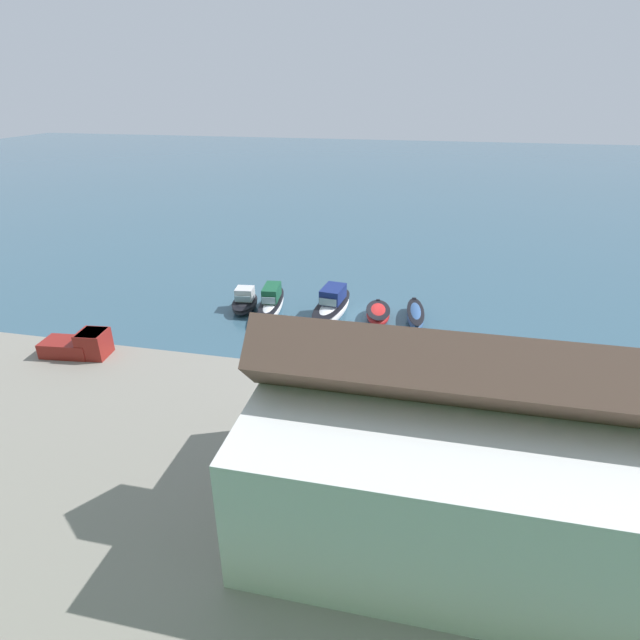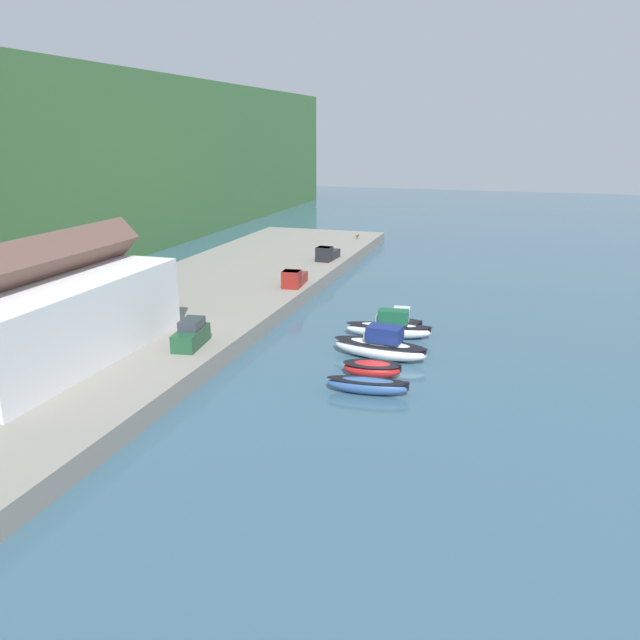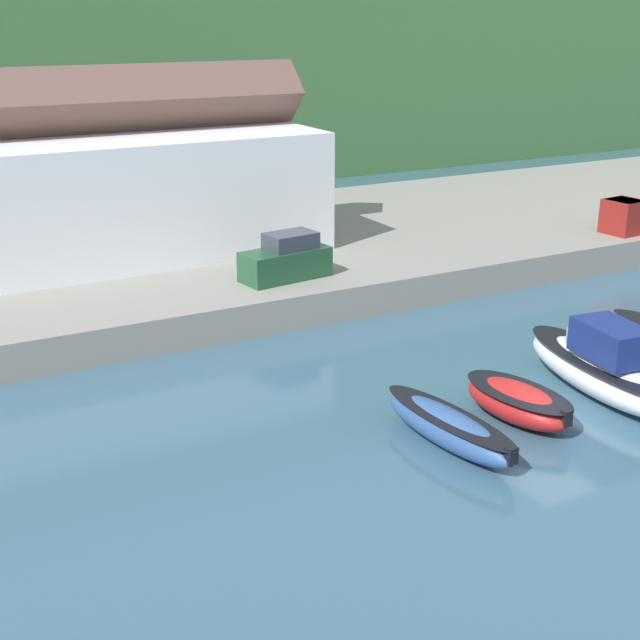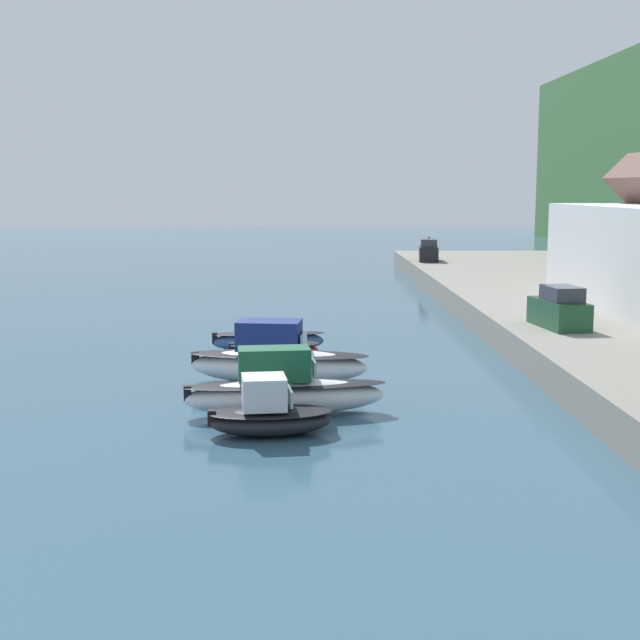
{
  "view_description": "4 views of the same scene",
  "coord_description": "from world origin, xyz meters",
  "px_view_note": "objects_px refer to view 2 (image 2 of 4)",
  "views": [
    {
      "loc": [
        -4.65,
        41.32,
        19.24
      ],
      "look_at": [
        3.16,
        5.13,
        1.68
      ],
      "focal_mm": 28.0,
      "sensor_mm": 36.0,
      "label": 1
    },
    {
      "loc": [
        -44.98,
        -9.0,
        18.2
      ],
      "look_at": [
        4.14,
        6.54,
        2.48
      ],
      "focal_mm": 35.0,
      "sensor_mm": 36.0,
      "label": 2
    },
    {
      "loc": [
        -20.65,
        -20.79,
        13.52
      ],
      "look_at": [
        -4.95,
        8.08,
        2.01
      ],
      "focal_mm": 50.0,
      "sensor_mm": 36.0,
      "label": 3
    },
    {
      "loc": [
        41.9,
        2.11,
        8.66
      ],
      "look_at": [
        -2.25,
        2.92,
        2.08
      ],
      "focal_mm": 50.0,
      "sensor_mm": 36.0,
      "label": 4
    }
  ],
  "objects_px": {
    "pickup_truck_1": "(327,254)",
    "moored_boat_3": "(389,327)",
    "moored_boat_1": "(372,369)",
    "dog_on_quay": "(357,236)",
    "moored_boat_2": "(381,346)",
    "moored_boat_0": "(368,385)",
    "moored_boat_4": "(399,322)",
    "pickup_truck_0": "(294,278)",
    "parked_car_0": "(191,335)"
  },
  "relations": [
    {
      "from": "moored_boat_3",
      "to": "pickup_truck_0",
      "type": "distance_m",
      "value": 16.48
    },
    {
      "from": "moored_boat_2",
      "to": "pickup_truck_1",
      "type": "bearing_deg",
      "value": 31.69
    },
    {
      "from": "parked_car_0",
      "to": "moored_boat_2",
      "type": "bearing_deg",
      "value": -165.02
    },
    {
      "from": "moored_boat_0",
      "to": "parked_car_0",
      "type": "xyz_separation_m",
      "value": [
        1.58,
        14.96,
        1.83
      ]
    },
    {
      "from": "pickup_truck_0",
      "to": "dog_on_quay",
      "type": "distance_m",
      "value": 32.8
    },
    {
      "from": "pickup_truck_0",
      "to": "pickup_truck_1",
      "type": "bearing_deg",
      "value": -93.15
    },
    {
      "from": "moored_boat_3",
      "to": "dog_on_quay",
      "type": "xyz_separation_m",
      "value": [
        42.9,
        13.94,
        1.06
      ]
    },
    {
      "from": "moored_boat_1",
      "to": "parked_car_0",
      "type": "distance_m",
      "value": 14.74
    },
    {
      "from": "moored_boat_3",
      "to": "dog_on_quay",
      "type": "height_order",
      "value": "moored_boat_3"
    },
    {
      "from": "moored_boat_4",
      "to": "pickup_truck_0",
      "type": "bearing_deg",
      "value": 54.38
    },
    {
      "from": "moored_boat_1",
      "to": "moored_boat_2",
      "type": "relative_size",
      "value": 0.57
    },
    {
      "from": "moored_boat_2",
      "to": "pickup_truck_1",
      "type": "xyz_separation_m",
      "value": [
        30.61,
        14.01,
        1.34
      ]
    },
    {
      "from": "pickup_truck_0",
      "to": "pickup_truck_1",
      "type": "relative_size",
      "value": 1.02
    },
    {
      "from": "moored_boat_0",
      "to": "moored_boat_4",
      "type": "relative_size",
      "value": 1.32
    },
    {
      "from": "parked_car_0",
      "to": "dog_on_quay",
      "type": "relative_size",
      "value": 5.03
    },
    {
      "from": "moored_boat_0",
      "to": "pickup_truck_0",
      "type": "xyz_separation_m",
      "value": [
        23.14,
        14.0,
        1.73
      ]
    },
    {
      "from": "moored_boat_0",
      "to": "pickup_truck_0",
      "type": "distance_m",
      "value": 27.1
    },
    {
      "from": "moored_boat_4",
      "to": "parked_car_0",
      "type": "bearing_deg",
      "value": 128.09
    },
    {
      "from": "moored_boat_2",
      "to": "pickup_truck_0",
      "type": "bearing_deg",
      "value": 47.41
    },
    {
      "from": "moored_boat_0",
      "to": "parked_car_0",
      "type": "distance_m",
      "value": 15.15
    },
    {
      "from": "pickup_truck_1",
      "to": "moored_boat_3",
      "type": "bearing_deg",
      "value": 121.14
    },
    {
      "from": "moored_boat_1",
      "to": "pickup_truck_1",
      "type": "height_order",
      "value": "pickup_truck_1"
    },
    {
      "from": "moored_boat_1",
      "to": "moored_boat_3",
      "type": "height_order",
      "value": "moored_boat_3"
    },
    {
      "from": "moored_boat_1",
      "to": "moored_boat_2",
      "type": "distance_m",
      "value": 4.19
    },
    {
      "from": "moored_boat_0",
      "to": "moored_boat_2",
      "type": "relative_size",
      "value": 0.74
    },
    {
      "from": "moored_boat_1",
      "to": "parked_car_0",
      "type": "relative_size",
      "value": 1.07
    },
    {
      "from": "moored_boat_2",
      "to": "dog_on_quay",
      "type": "height_order",
      "value": "moored_boat_2"
    },
    {
      "from": "moored_boat_3",
      "to": "moored_boat_4",
      "type": "height_order",
      "value": "moored_boat_3"
    },
    {
      "from": "moored_boat_2",
      "to": "pickup_truck_0",
      "type": "distance_m",
      "value": 20.62
    },
    {
      "from": "moored_boat_1",
      "to": "pickup_truck_0",
      "type": "relative_size",
      "value": 0.96
    },
    {
      "from": "moored_boat_2",
      "to": "dog_on_quay",
      "type": "distance_m",
      "value": 50.55
    },
    {
      "from": "dog_on_quay",
      "to": "pickup_truck_1",
      "type": "bearing_deg",
      "value": -68.48
    },
    {
      "from": "moored_boat_1",
      "to": "dog_on_quay",
      "type": "relative_size",
      "value": 5.39
    },
    {
      "from": "moored_boat_1",
      "to": "moored_boat_0",
      "type": "bearing_deg",
      "value": -178.83
    },
    {
      "from": "moored_boat_1",
      "to": "moored_boat_4",
      "type": "xyz_separation_m",
      "value": [
        12.47,
        0.22,
        0.08
      ]
    },
    {
      "from": "pickup_truck_1",
      "to": "moored_boat_1",
      "type": "bearing_deg",
      "value": 114.89
    },
    {
      "from": "moored_boat_2",
      "to": "moored_boat_4",
      "type": "height_order",
      "value": "moored_boat_2"
    },
    {
      "from": "moored_boat_1",
      "to": "pickup_truck_1",
      "type": "distance_m",
      "value": 37.63
    },
    {
      "from": "moored_boat_3",
      "to": "pickup_truck_1",
      "type": "distance_m",
      "value": 28.55
    },
    {
      "from": "moored_boat_2",
      "to": "pickup_truck_0",
      "type": "xyz_separation_m",
      "value": [
        15.7,
        13.31,
        1.34
      ]
    },
    {
      "from": "parked_car_0",
      "to": "pickup_truck_0",
      "type": "bearing_deg",
      "value": -99.9
    },
    {
      "from": "moored_boat_1",
      "to": "moored_boat_3",
      "type": "distance_m",
      "value": 9.76
    },
    {
      "from": "moored_boat_4",
      "to": "moored_boat_1",
      "type": "bearing_deg",
      "value": 174.37
    },
    {
      "from": "moored_boat_1",
      "to": "moored_boat_2",
      "type": "xyz_separation_m",
      "value": [
        4.17,
        0.25,
        0.38
      ]
    },
    {
      "from": "moored_boat_1",
      "to": "dog_on_quay",
      "type": "bearing_deg",
      "value": 9.1
    },
    {
      "from": "moored_boat_0",
      "to": "moored_boat_4",
      "type": "height_order",
      "value": "moored_boat_4"
    },
    {
      "from": "parked_car_0",
      "to": "pickup_truck_0",
      "type": "distance_m",
      "value": 21.58
    },
    {
      "from": "pickup_truck_0",
      "to": "moored_boat_2",
      "type": "bearing_deg",
      "value": 124.48
    },
    {
      "from": "moored_boat_3",
      "to": "pickup_truck_0",
      "type": "bearing_deg",
      "value": 45.82
    },
    {
      "from": "moored_boat_4",
      "to": "dog_on_quay",
      "type": "height_order",
      "value": "dog_on_quay"
    }
  ]
}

